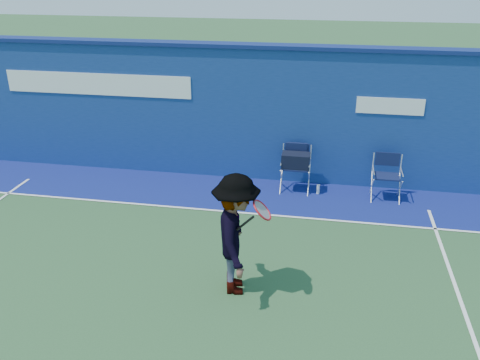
% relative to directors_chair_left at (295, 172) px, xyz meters
% --- Properties ---
extents(ground, '(80.00, 80.00, 0.00)m').
position_rel_directors_chair_left_xyz_m(ground, '(-1.70, -4.53, -0.44)').
color(ground, '#2A4F2B').
rests_on(ground, ground).
extents(stadium_wall, '(24.00, 0.50, 3.08)m').
position_rel_directors_chair_left_xyz_m(stadium_wall, '(-1.70, 0.67, 1.11)').
color(stadium_wall, navy).
rests_on(stadium_wall, ground).
extents(out_of_bounds_strip, '(24.00, 1.80, 0.01)m').
position_rel_directors_chair_left_xyz_m(out_of_bounds_strip, '(-1.70, -0.43, -0.43)').
color(out_of_bounds_strip, navy).
rests_on(out_of_bounds_strip, ground).
extents(court_lines, '(24.00, 12.00, 0.01)m').
position_rel_directors_chair_left_xyz_m(court_lines, '(-1.70, -3.93, -0.43)').
color(court_lines, white).
rests_on(court_lines, out_of_bounds_strip).
extents(directors_chair_left, '(0.61, 0.56, 1.03)m').
position_rel_directors_chair_left_xyz_m(directors_chair_left, '(0.00, 0.00, 0.00)').
color(directors_chair_left, silver).
rests_on(directors_chair_left, ground).
extents(directors_chair_right, '(0.58, 0.52, 0.97)m').
position_rel_directors_chair_left_xyz_m(directors_chair_right, '(1.94, -0.09, -0.13)').
color(directors_chair_right, silver).
rests_on(directors_chair_right, ground).
extents(water_bottle, '(0.07, 0.07, 0.22)m').
position_rel_directors_chair_left_xyz_m(water_bottle, '(0.52, -0.11, -0.33)').
color(water_bottle, white).
rests_on(water_bottle, ground).
extents(tennis_player, '(1.02, 1.36, 1.93)m').
position_rel_directors_chair_left_xyz_m(tennis_player, '(-0.59, -3.88, 0.53)').
color(tennis_player, '#EA4738').
rests_on(tennis_player, ground).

